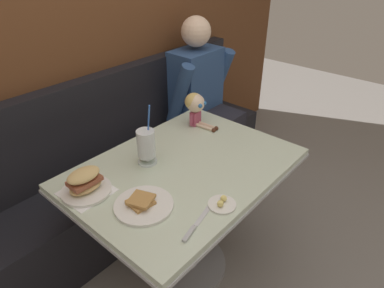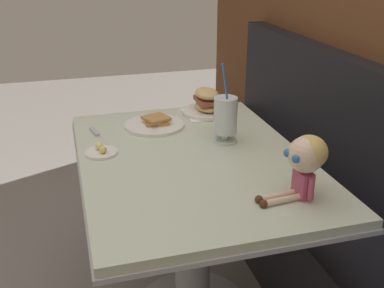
{
  "view_description": "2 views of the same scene",
  "coord_description": "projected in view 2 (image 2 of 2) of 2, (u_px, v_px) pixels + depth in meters",
  "views": [
    {
      "loc": [
        -1.01,
        -0.75,
        1.7
      ],
      "look_at": [
        0.08,
        0.2,
        0.82
      ],
      "focal_mm": 31.64,
      "sensor_mm": 36.0,
      "label": 1
    },
    {
      "loc": [
        1.48,
        -0.24,
        1.45
      ],
      "look_at": [
        -0.03,
        0.19,
        0.78
      ],
      "focal_mm": 43.79,
      "sensor_mm": 36.0,
      "label": 2
    }
  ],
  "objects": [
    {
      "name": "diner_table",
      "position": [
        193.0,
        204.0,
        1.77
      ],
      "size": [
        1.11,
        0.81,
        0.74
      ],
      "color": "beige",
      "rests_on": "ground"
    },
    {
      "name": "sandwich_plate",
      "position": [
        207.0,
        104.0,
        2.11
      ],
      "size": [
        0.22,
        0.22,
        0.12
      ],
      "color": "white",
      "rests_on": "diner_table"
    },
    {
      "name": "toast_plate",
      "position": [
        155.0,
        124.0,
        1.97
      ],
      "size": [
        0.25,
        0.25,
        0.04
      ],
      "color": "white",
      "rests_on": "diner_table"
    },
    {
      "name": "milkshake_glass",
      "position": [
        225.0,
        118.0,
        1.78
      ],
      "size": [
        0.1,
        0.1,
        0.32
      ],
      "color": "silver",
      "rests_on": "diner_table"
    },
    {
      "name": "seated_doll",
      "position": [
        306.0,
        158.0,
        1.38
      ],
      "size": [
        0.12,
        0.22,
        0.2
      ],
      "color": "#B74C6B",
      "rests_on": "diner_table"
    },
    {
      "name": "butter_saucer",
      "position": [
        101.0,
        152.0,
        1.71
      ],
      "size": [
        0.12,
        0.12,
        0.04
      ],
      "color": "white",
      "rests_on": "diner_table"
    },
    {
      "name": "butter_knife",
      "position": [
        97.0,
        135.0,
        1.88
      ],
      "size": [
        0.23,
        0.07,
        0.01
      ],
      "color": "silver",
      "rests_on": "diner_table"
    },
    {
      "name": "booth_bench",
      "position": [
        333.0,
        227.0,
        2.02
      ],
      "size": [
        2.6,
        0.48,
        1.0
      ],
      "color": "black",
      "rests_on": "ground"
    }
  ]
}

